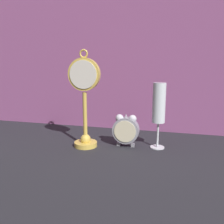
{
  "coord_description": "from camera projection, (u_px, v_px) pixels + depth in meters",
  "views": [
    {
      "loc": [
        0.21,
        -0.72,
        0.3
      ],
      "look_at": [
        0.0,
        0.08,
        0.13
      ],
      "focal_mm": 40.0,
      "sensor_mm": 36.0,
      "label": 1
    }
  ],
  "objects": [
    {
      "name": "fabric_backdrop_drape",
      "position": [
        127.0,
        44.0,
        1.03
      ],
      "size": [
        1.62,
        0.01,
        0.73
      ],
      "primitive_type": "cube",
      "color": "#8E4C7F",
      "rests_on": "ground_plane"
    },
    {
      "name": "ground_plane",
      "position": [
        106.0,
        156.0,
        0.8
      ],
      "size": [
        4.0,
        4.0,
        0.0
      ],
      "primitive_type": "plane",
      "color": "#232328"
    },
    {
      "name": "pocket_watch_on_stand",
      "position": [
        85.0,
        101.0,
        0.85
      ],
      "size": [
        0.11,
        0.08,
        0.33
      ],
      "color": "gold",
      "rests_on": "ground_plane"
    },
    {
      "name": "alarm_clock_twin_bell",
      "position": [
        126.0,
        129.0,
        0.87
      ],
      "size": [
        0.09,
        0.03,
        0.11
      ],
      "color": "gray",
      "rests_on": "ground_plane"
    },
    {
      "name": "champagne_flute",
      "position": [
        159.0,
        107.0,
        0.84
      ],
      "size": [
        0.05,
        0.05,
        0.23
      ],
      "color": "silver",
      "rests_on": "ground_plane"
    }
  ]
}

